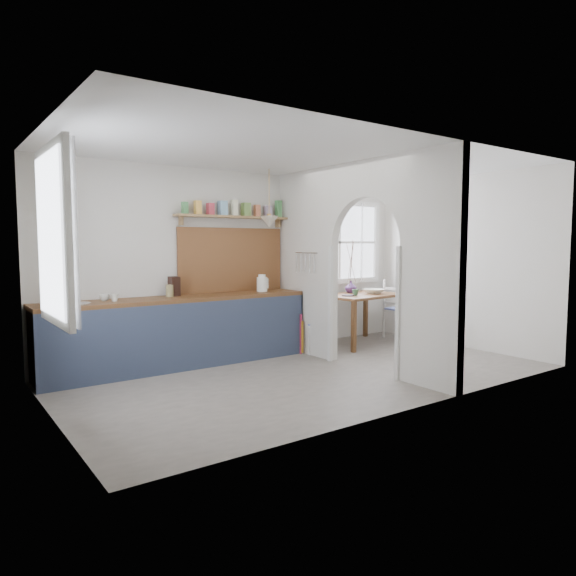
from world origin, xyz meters
TOP-DOWN VIEW (x-y plane):
  - floor at (0.00, 0.00)m, footprint 5.80×3.20m
  - ceiling at (0.00, 0.00)m, footprint 5.80×3.20m
  - walls at (0.00, 0.00)m, footprint 5.81×3.21m
  - partition at (0.70, 0.06)m, footprint 0.12×3.20m
  - kitchen_window at (-2.87, 0.00)m, footprint 0.10×1.16m
  - nook_window at (1.80, 1.56)m, footprint 1.76×0.10m
  - counter at (-1.13, 1.33)m, footprint 3.50×0.60m
  - sink at (-2.43, 1.30)m, footprint 0.40×0.40m
  - backsplash at (-0.20, 1.58)m, footprint 1.65×0.03m
  - shelf at (-0.20, 1.49)m, footprint 1.75×0.20m
  - pendant_lamp at (0.15, 1.15)m, footprint 0.26×0.26m
  - utensil_rail at (0.61, 0.90)m, footprint 0.02×0.50m
  - dining_table at (1.79, 1.04)m, footprint 1.35×0.97m
  - chair_left at (0.86, 0.97)m, footprint 0.50×0.50m
  - chair_right at (2.71, 1.01)m, footprint 0.48×0.48m
  - kettle at (0.14, 1.32)m, footprint 0.24×0.21m
  - mug_a at (-1.96, 1.28)m, footprint 0.10×0.10m
  - mug_b at (-2.05, 1.37)m, footprint 0.14×0.14m
  - knife_block at (-1.13, 1.45)m, footprint 0.12×0.16m
  - jar at (-1.22, 1.39)m, footprint 0.12×0.12m
  - towel_magenta at (0.58, 0.99)m, footprint 0.02×0.03m
  - towel_orange at (0.58, 0.95)m, footprint 0.02×0.03m
  - bowl at (2.02, 0.98)m, footprint 0.30×0.30m
  - table_cup at (1.59, 0.94)m, footprint 0.12×0.12m
  - plate at (1.45, 0.95)m, footprint 0.24×0.24m
  - vase at (1.81, 1.28)m, footprint 0.21×0.21m

SIDE VIEW (x-z plane):
  - floor at x=0.00m, z-range -0.01..0.01m
  - towel_orange at x=0.58m, z-range 0.02..0.48m
  - towel_magenta at x=0.58m, z-range -0.02..0.57m
  - dining_table at x=1.79m, z-range 0.00..0.79m
  - chair_left at x=0.86m, z-range 0.00..0.85m
  - counter at x=-1.13m, z-range 0.01..0.91m
  - chair_right at x=2.71m, z-range 0.00..0.98m
  - plate at x=1.45m, z-range 0.79..0.80m
  - bowl at x=2.02m, z-range 0.79..0.86m
  - table_cup at x=1.59m, z-range 0.79..0.88m
  - vase at x=1.81m, z-range 0.79..0.98m
  - sink at x=-2.43m, z-range 0.88..0.90m
  - mug_b at x=-2.05m, z-range 0.90..0.99m
  - mug_a at x=-1.96m, z-range 0.90..0.99m
  - jar at x=-1.22m, z-range 0.90..1.05m
  - kettle at x=0.14m, z-range 0.90..1.14m
  - knife_block at x=-1.13m, z-range 0.90..1.15m
  - walls at x=0.00m, z-range 0.00..2.60m
  - backsplash at x=-0.20m, z-range 0.90..1.80m
  - utensil_rail at x=0.61m, z-range 1.44..1.46m
  - partition at x=0.70m, z-range 0.15..2.75m
  - nook_window at x=1.80m, z-range 0.95..2.25m
  - kitchen_window at x=-2.87m, z-range 0.90..2.40m
  - pendant_lamp at x=0.15m, z-range 1.80..1.96m
  - shelf at x=-0.20m, z-range 1.90..2.11m
  - ceiling at x=0.00m, z-range 2.60..2.60m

